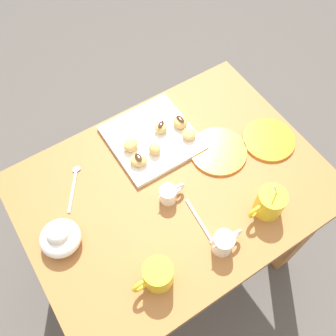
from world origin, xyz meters
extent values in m
plane|color=#514C47|center=(0.00, 0.00, 0.00)|extent=(8.00, 8.00, 0.00)
cube|color=#A36633|center=(0.00, 0.00, 0.70)|extent=(0.93, 0.69, 0.04)
cube|color=#A36633|center=(-0.41, -0.28, 0.34)|extent=(0.07, 0.07, 0.68)
cube|color=#A36633|center=(0.41, -0.28, 0.34)|extent=(0.07, 0.07, 0.68)
cube|color=#A36633|center=(-0.41, 0.28, 0.34)|extent=(0.07, 0.07, 0.68)
cube|color=white|center=(-0.04, -0.19, 0.72)|extent=(0.27, 0.27, 0.02)
cylinder|color=yellow|center=(-0.19, 0.22, 0.76)|extent=(0.08, 0.08, 0.09)
torus|color=yellow|center=(-0.14, 0.22, 0.76)|extent=(0.06, 0.01, 0.06)
cylinder|color=#331E11|center=(-0.19, 0.22, 0.80)|extent=(0.07, 0.07, 0.01)
cylinder|color=silver|center=(-0.21, 0.22, 0.79)|extent=(0.05, 0.03, 0.12)
cylinder|color=yellow|center=(0.19, 0.22, 0.76)|extent=(0.08, 0.08, 0.09)
torus|color=yellow|center=(0.24, 0.22, 0.76)|extent=(0.06, 0.01, 0.06)
cylinder|color=#331E11|center=(0.19, 0.22, 0.80)|extent=(0.07, 0.07, 0.01)
cylinder|color=white|center=(-0.01, 0.24, 0.75)|extent=(0.06, 0.06, 0.07)
cone|color=white|center=(0.02, 0.24, 0.78)|extent=(0.02, 0.02, 0.02)
torus|color=white|center=(-0.05, 0.24, 0.75)|extent=(0.05, 0.01, 0.05)
cylinder|color=white|center=(-0.01, 0.24, 0.78)|extent=(0.05, 0.05, 0.01)
ellipsoid|color=white|center=(0.37, -0.02, 0.75)|extent=(0.12, 0.12, 0.06)
sphere|color=silver|center=(0.37, -0.02, 0.77)|extent=(0.06, 0.06, 0.06)
ellipsoid|color=green|center=(0.38, -0.02, 0.79)|extent=(0.03, 0.02, 0.01)
cylinder|color=white|center=(0.04, 0.02, 0.74)|extent=(0.05, 0.05, 0.05)
cone|color=white|center=(0.06, 0.02, 0.76)|extent=(0.02, 0.02, 0.02)
torus|color=white|center=(0.00, 0.02, 0.74)|extent=(0.04, 0.01, 0.04)
cylinder|color=#381E11|center=(0.04, 0.02, 0.76)|extent=(0.04, 0.04, 0.01)
cylinder|color=orange|center=(-0.36, 0.03, 0.72)|extent=(0.17, 0.17, 0.01)
cylinder|color=orange|center=(-0.19, -0.03, 0.72)|extent=(0.19, 0.19, 0.01)
cube|color=silver|center=(0.00, 0.13, 0.72)|extent=(0.02, 0.15, 0.00)
ellipsoid|color=silver|center=(0.00, 0.21, 0.72)|extent=(0.03, 0.02, 0.01)
cube|color=silver|center=(0.27, -0.16, 0.72)|extent=(0.09, 0.13, 0.00)
ellipsoid|color=silver|center=(0.23, -0.22, 0.72)|extent=(0.03, 0.02, 0.01)
ellipsoid|color=#E5B260|center=(-0.14, -0.12, 0.74)|extent=(0.07, 0.07, 0.03)
ellipsoid|color=#E5B260|center=(-0.01, -0.13, 0.75)|extent=(0.05, 0.05, 0.04)
ellipsoid|color=#E5B260|center=(-0.08, -0.19, 0.75)|extent=(0.06, 0.06, 0.03)
ellipsoid|color=#381E11|center=(-0.08, -0.19, 0.76)|extent=(0.03, 0.03, 0.00)
ellipsoid|color=#E5B260|center=(-0.14, -0.18, 0.75)|extent=(0.05, 0.06, 0.03)
ellipsoid|color=#381E11|center=(-0.14, -0.18, 0.76)|extent=(0.02, 0.04, 0.00)
ellipsoid|color=#E5B260|center=(0.05, -0.12, 0.75)|extent=(0.07, 0.07, 0.03)
ellipsoid|color=#381E11|center=(0.05, -0.12, 0.76)|extent=(0.02, 0.03, 0.00)
ellipsoid|color=#E5B260|center=(0.04, -0.19, 0.75)|extent=(0.07, 0.07, 0.04)
camera|label=1|loc=(0.31, 0.45, 1.76)|focal=40.39mm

